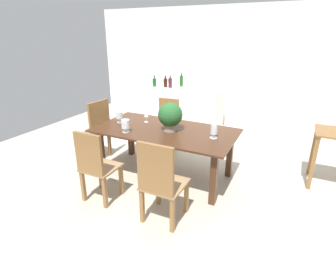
{
  "coord_description": "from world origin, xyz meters",
  "views": [
    {
      "loc": [
        1.64,
        -3.49,
        2.02
      ],
      "look_at": [
        0.03,
        -0.24,
        0.64
      ],
      "focal_mm": 28.52,
      "sensor_mm": 36.0,
      "label": 1
    }
  ],
  "objects_px": {
    "crystal_vase_left": "(126,125)",
    "wine_bottle_tall": "(181,81)",
    "wine_bottle_amber": "(170,83)",
    "chair_far_left": "(167,121)",
    "dining_table": "(165,136)",
    "kitchen_counter": "(184,108)",
    "chair_head_end": "(97,128)",
    "wine_bottle_green": "(165,83)",
    "wine_glass": "(146,115)",
    "wine_bottle_dark": "(154,82)",
    "chair_near_right": "(160,180)",
    "crystal_vase_center_near": "(214,130)",
    "flower_centerpiece": "(170,116)",
    "crystal_vase_right": "(119,116)",
    "wine_bottle_clear": "(196,83)",
    "chair_near_left": "(95,164)"
  },
  "relations": [
    {
      "from": "wine_glass",
      "to": "wine_bottle_green",
      "type": "xyz_separation_m",
      "value": [
        -0.58,
        1.8,
        0.18
      ]
    },
    {
      "from": "wine_bottle_tall",
      "to": "kitchen_counter",
      "type": "bearing_deg",
      "value": -33.18
    },
    {
      "from": "crystal_vase_center_near",
      "to": "wine_bottle_tall",
      "type": "bearing_deg",
      "value": 123.01
    },
    {
      "from": "crystal_vase_right",
      "to": "wine_glass",
      "type": "bearing_deg",
      "value": 28.71
    },
    {
      "from": "chair_head_end",
      "to": "wine_bottle_amber",
      "type": "relative_size",
      "value": 3.94
    },
    {
      "from": "wine_glass",
      "to": "chair_head_end",
      "type": "bearing_deg",
      "value": -167.36
    },
    {
      "from": "wine_bottle_green",
      "to": "wine_bottle_dark",
      "type": "relative_size",
      "value": 1.01
    },
    {
      "from": "wine_glass",
      "to": "wine_bottle_green",
      "type": "relative_size",
      "value": 0.62
    },
    {
      "from": "wine_bottle_tall",
      "to": "wine_bottle_clear",
      "type": "relative_size",
      "value": 1.01
    },
    {
      "from": "chair_far_left",
      "to": "chair_near_right",
      "type": "bearing_deg",
      "value": -70.26
    },
    {
      "from": "wine_bottle_tall",
      "to": "wine_bottle_amber",
      "type": "xyz_separation_m",
      "value": [
        -0.15,
        -0.24,
        -0.02
      ]
    },
    {
      "from": "flower_centerpiece",
      "to": "crystal_vase_left",
      "type": "distance_m",
      "value": 0.63
    },
    {
      "from": "dining_table",
      "to": "kitchen_counter",
      "type": "distance_m",
      "value": 2.22
    },
    {
      "from": "kitchen_counter",
      "to": "wine_bottle_green",
      "type": "xyz_separation_m",
      "value": [
        -0.4,
        -0.15,
        0.56
      ]
    },
    {
      "from": "chair_far_left",
      "to": "crystal_vase_center_near",
      "type": "bearing_deg",
      "value": -44.95
    },
    {
      "from": "wine_bottle_dark",
      "to": "wine_bottle_amber",
      "type": "distance_m",
      "value": 0.38
    },
    {
      "from": "dining_table",
      "to": "wine_bottle_green",
      "type": "relative_size",
      "value": 8.16
    },
    {
      "from": "chair_head_end",
      "to": "crystal_vase_right",
      "type": "bearing_deg",
      "value": 93.91
    },
    {
      "from": "chair_far_left",
      "to": "wine_bottle_dark",
      "type": "distance_m",
      "value": 1.35
    },
    {
      "from": "flower_centerpiece",
      "to": "kitchen_counter",
      "type": "distance_m",
      "value": 2.29
    },
    {
      "from": "dining_table",
      "to": "crystal_vase_center_near",
      "type": "distance_m",
      "value": 0.76
    },
    {
      "from": "dining_table",
      "to": "wine_bottle_dark",
      "type": "xyz_separation_m",
      "value": [
        -1.25,
        1.95,
        0.39
      ]
    },
    {
      "from": "flower_centerpiece",
      "to": "wine_bottle_clear",
      "type": "relative_size",
      "value": 1.38
    },
    {
      "from": "chair_head_end",
      "to": "wine_bottle_amber",
      "type": "distance_m",
      "value": 2.07
    },
    {
      "from": "chair_far_left",
      "to": "dining_table",
      "type": "bearing_deg",
      "value": -69.88
    },
    {
      "from": "crystal_vase_left",
      "to": "wine_bottle_tall",
      "type": "height_order",
      "value": "wine_bottle_tall"
    },
    {
      "from": "crystal_vase_right",
      "to": "wine_bottle_clear",
      "type": "distance_m",
      "value": 2.16
    },
    {
      "from": "chair_near_right",
      "to": "crystal_vase_right",
      "type": "distance_m",
      "value": 1.6
    },
    {
      "from": "chair_head_end",
      "to": "crystal_vase_left",
      "type": "distance_m",
      "value": 0.93
    },
    {
      "from": "chair_near_left",
      "to": "wine_bottle_dark",
      "type": "distance_m",
      "value": 3.08
    },
    {
      "from": "wine_bottle_amber",
      "to": "wine_bottle_clear",
      "type": "bearing_deg",
      "value": 12.31
    },
    {
      "from": "crystal_vase_center_near",
      "to": "wine_bottle_clear",
      "type": "distance_m",
      "value": 2.36
    },
    {
      "from": "chair_near_left",
      "to": "kitchen_counter",
      "type": "bearing_deg",
      "value": -87.67
    },
    {
      "from": "wine_bottle_green",
      "to": "wine_bottle_clear",
      "type": "height_order",
      "value": "wine_bottle_clear"
    },
    {
      "from": "flower_centerpiece",
      "to": "chair_head_end",
      "type": "bearing_deg",
      "value": -179.57
    },
    {
      "from": "chair_far_left",
      "to": "kitchen_counter",
      "type": "distance_m",
      "value": 1.16
    },
    {
      "from": "crystal_vase_center_near",
      "to": "kitchen_counter",
      "type": "distance_m",
      "value": 2.56
    },
    {
      "from": "flower_centerpiece",
      "to": "wine_bottle_green",
      "type": "distance_m",
      "value": 2.26
    },
    {
      "from": "chair_head_end",
      "to": "wine_bottle_tall",
      "type": "xyz_separation_m",
      "value": [
        0.54,
        2.22,
        0.48
      ]
    },
    {
      "from": "chair_head_end",
      "to": "kitchen_counter",
      "type": "height_order",
      "value": "chair_head_end"
    },
    {
      "from": "chair_near_right",
      "to": "wine_bottle_amber",
      "type": "relative_size",
      "value": 3.86
    },
    {
      "from": "wine_bottle_dark",
      "to": "wine_bottle_clear",
      "type": "xyz_separation_m",
      "value": [
        0.93,
        0.14,
        0.03
      ]
    },
    {
      "from": "wine_glass",
      "to": "wine_bottle_clear",
      "type": "relative_size",
      "value": 0.52
    },
    {
      "from": "crystal_vase_center_near",
      "to": "wine_bottle_tall",
      "type": "xyz_separation_m",
      "value": [
        -1.45,
        2.23,
        0.19
      ]
    },
    {
      "from": "crystal_vase_center_near",
      "to": "wine_bottle_amber",
      "type": "xyz_separation_m",
      "value": [
        -1.6,
        1.98,
        0.18
      ]
    },
    {
      "from": "chair_head_end",
      "to": "wine_bottle_green",
      "type": "distance_m",
      "value": 2.06
    },
    {
      "from": "chair_head_end",
      "to": "crystal_vase_right",
      "type": "distance_m",
      "value": 0.56
    },
    {
      "from": "chair_head_end",
      "to": "wine_bottle_dark",
      "type": "distance_m",
      "value": 2.01
    },
    {
      "from": "flower_centerpiece",
      "to": "kitchen_counter",
      "type": "bearing_deg",
      "value": 107.78
    },
    {
      "from": "crystal_vase_left",
      "to": "wine_bottle_amber",
      "type": "height_order",
      "value": "wine_bottle_amber"
    }
  ]
}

